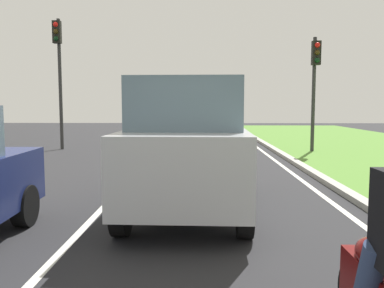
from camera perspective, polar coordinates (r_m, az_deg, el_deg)
The scene contains 7 objects.
ground_plane at distance 11.92m, azimuth -4.03°, elevation -3.47°, with size 60.00×60.00×0.00m, color #262628.
lane_line_center at distance 12.00m, azimuth -7.36°, elevation -3.42°, with size 0.12×32.00×0.01m, color silver.
lane_line_right_edge at distance 12.14m, azimuth 13.19°, elevation -3.42°, with size 0.12×32.00×0.01m, color silver.
curb_right at distance 12.24m, azimuth 15.49°, elevation -3.13°, with size 0.24×48.00×0.12m, color #9E9B93.
car_suv_ahead at distance 7.09m, azimuth -0.50°, elevation -0.11°, with size 2.08×4.55×2.28m.
traffic_light_near_right at distance 16.32m, azimuth 17.03°, elevation 9.49°, with size 0.32×0.50×4.45m.
traffic_light_overhead_left at distance 17.81m, azimuth -18.38°, elevation 11.17°, with size 0.32×0.50×5.40m.
Camera 1 is at (1.07, 2.28, 1.87)m, focal length 37.64 mm.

